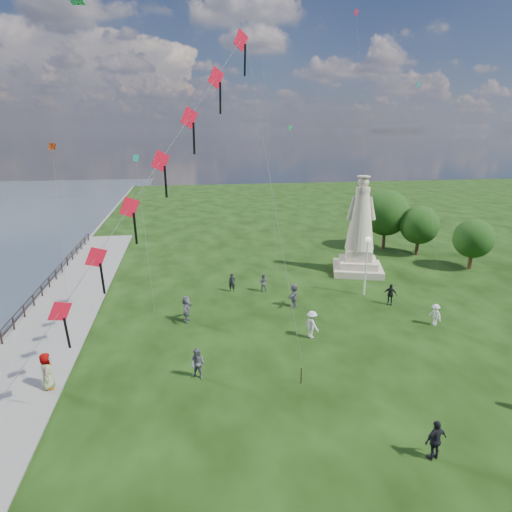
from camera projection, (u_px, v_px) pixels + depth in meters
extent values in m
cube|color=slate|center=(0.00, 349.00, 26.00)|extent=(0.30, 160.00, 0.60)
cube|color=slate|center=(32.00, 358.00, 24.44)|extent=(5.00, 60.00, 0.10)
cylinder|color=black|center=(1.00, 338.00, 25.83)|extent=(0.11, 0.11, 1.00)
cylinder|color=black|center=(14.00, 324.00, 27.73)|extent=(0.11, 0.11, 1.00)
cylinder|color=black|center=(24.00, 312.00, 29.62)|extent=(0.11, 0.11, 1.00)
cylinder|color=black|center=(34.00, 301.00, 31.51)|extent=(0.11, 0.11, 1.00)
cylinder|color=black|center=(42.00, 291.00, 33.40)|extent=(0.11, 0.11, 1.00)
cylinder|color=black|center=(49.00, 283.00, 35.29)|extent=(0.11, 0.11, 1.00)
cylinder|color=black|center=(56.00, 275.00, 37.19)|extent=(0.11, 0.11, 1.00)
cylinder|color=black|center=(62.00, 268.00, 39.08)|extent=(0.11, 0.11, 1.00)
cylinder|color=black|center=(67.00, 262.00, 40.97)|extent=(0.11, 0.11, 1.00)
cylinder|color=black|center=(72.00, 256.00, 42.86)|extent=(0.11, 0.11, 1.00)
cylinder|color=black|center=(77.00, 251.00, 44.76)|extent=(0.11, 0.11, 1.00)
cylinder|color=black|center=(81.00, 246.00, 46.65)|extent=(0.11, 0.11, 1.00)
cylinder|color=black|center=(85.00, 241.00, 48.54)|extent=(0.11, 0.11, 1.00)
cylinder|color=black|center=(88.00, 237.00, 50.43)|extent=(0.11, 0.11, 1.00)
cube|color=black|center=(0.00, 331.00, 25.70)|extent=(0.06, 52.00, 0.06)
cube|color=black|center=(1.00, 337.00, 25.82)|extent=(0.06, 52.00, 0.06)
cube|color=#BFA990|center=(357.00, 269.00, 39.47)|extent=(5.45, 5.45, 0.62)
cube|color=#BFA990|center=(358.00, 262.00, 39.29)|extent=(4.15, 4.15, 0.62)
cube|color=#BFA990|center=(359.00, 254.00, 39.06)|extent=(2.86, 2.86, 1.03)
cylinder|color=#BFA990|center=(363.00, 190.00, 37.42)|extent=(1.56, 1.56, 0.41)
sphere|color=#BFA990|center=(364.00, 182.00, 37.24)|extent=(0.95, 0.95, 0.95)
cylinder|color=#BFA990|center=(364.00, 176.00, 37.10)|extent=(1.13, 1.13, 0.10)
cylinder|color=silver|center=(366.00, 268.00, 33.42)|extent=(0.13, 0.13, 4.43)
sphere|color=white|center=(368.00, 239.00, 32.76)|extent=(0.44, 0.44, 0.44)
cylinder|color=#382314|center=(417.00, 246.00, 44.78)|extent=(0.36, 0.36, 1.98)
sphere|color=black|center=(419.00, 225.00, 44.16)|extent=(3.96, 3.96, 3.96)
cylinder|color=#382314|center=(470.00, 259.00, 40.26)|extent=(0.36, 0.36, 1.82)
sphere|color=black|center=(473.00, 238.00, 39.69)|extent=(3.63, 3.63, 3.63)
cylinder|color=#382314|center=(384.00, 238.00, 47.13)|extent=(0.36, 0.36, 2.48)
sphere|color=black|center=(386.00, 213.00, 46.35)|extent=(4.96, 4.96, 4.96)
imported|color=#595960|center=(198.00, 364.00, 22.27)|extent=(0.98, 0.87, 1.72)
imported|color=silver|center=(312.00, 324.00, 26.78)|extent=(1.03, 1.29, 1.78)
imported|color=black|center=(436.00, 440.00, 16.77)|extent=(1.11, 0.73, 1.74)
imported|color=#595960|center=(186.00, 309.00, 29.02)|extent=(1.15, 1.84, 1.84)
imported|color=black|center=(232.00, 283.00, 34.55)|extent=(0.62, 0.47, 1.52)
imported|color=#595960|center=(263.00, 282.00, 34.58)|extent=(0.84, 0.65, 1.52)
imported|color=silver|center=(435.00, 315.00, 28.53)|extent=(0.74, 1.06, 1.49)
imported|color=black|center=(390.00, 294.00, 31.94)|extent=(1.07, 0.91, 1.63)
imported|color=#595960|center=(47.00, 373.00, 21.28)|extent=(0.77, 1.04, 1.92)
imported|color=#595960|center=(294.00, 295.00, 31.50)|extent=(1.42, 1.81, 1.80)
cube|color=red|center=(60.00, 311.00, 17.40)|extent=(0.87, 0.64, 1.03)
cube|color=black|center=(67.00, 333.00, 17.60)|extent=(0.10, 0.28, 1.48)
cube|color=red|center=(96.00, 257.00, 18.12)|extent=(0.87, 0.64, 1.03)
cube|color=black|center=(102.00, 279.00, 18.32)|extent=(0.10, 0.28, 1.48)
cube|color=red|center=(130.00, 207.00, 18.83)|extent=(0.87, 0.64, 1.03)
cube|color=black|center=(135.00, 229.00, 19.03)|extent=(0.10, 0.28, 1.48)
cube|color=red|center=(160.00, 161.00, 19.54)|extent=(0.87, 0.64, 1.03)
cube|color=black|center=(166.00, 182.00, 19.74)|extent=(0.10, 0.28, 1.48)
cube|color=red|center=(189.00, 118.00, 20.25)|extent=(0.87, 0.64, 1.03)
cube|color=black|center=(194.00, 139.00, 20.46)|extent=(0.10, 0.28, 1.48)
cube|color=red|center=(216.00, 78.00, 20.97)|extent=(0.87, 0.64, 1.03)
cube|color=black|center=(220.00, 98.00, 21.17)|extent=(0.10, 0.28, 1.48)
cube|color=red|center=(241.00, 40.00, 21.68)|extent=(0.87, 0.64, 1.03)
cube|color=black|center=(245.00, 60.00, 21.88)|extent=(0.10, 0.28, 1.48)
cylinder|color=black|center=(301.00, 376.00, 21.95)|extent=(0.06, 0.06, 0.90)
cube|color=teal|center=(136.00, 158.00, 32.15)|extent=(0.51, 0.39, 0.57)
cylinder|color=#595959|center=(145.00, 233.00, 31.34)|extent=(1.02, 5.02, 10.54)
cube|color=red|center=(356.00, 12.00, 38.65)|extent=(0.51, 0.39, 0.57)
cylinder|color=#595959|center=(364.00, 143.00, 39.57)|extent=(1.02, 5.02, 22.83)
cube|color=green|center=(290.00, 128.00, 44.62)|extent=(0.51, 0.39, 0.57)
cylinder|color=#595959|center=(299.00, 192.00, 44.13)|extent=(1.02, 5.02, 12.83)
cube|color=red|center=(52.00, 146.00, 30.85)|extent=(0.51, 0.39, 0.57)
cylinder|color=#595959|center=(61.00, 231.00, 30.16)|extent=(1.02, 5.02, 11.43)
cylinder|color=#595959|center=(267.00, 127.00, 37.28)|extent=(1.02, 5.02, 25.65)
cube|color=teal|center=(418.00, 85.00, 37.91)|extent=(0.51, 0.39, 0.57)
cylinder|color=#595959|center=(428.00, 181.00, 37.93)|extent=(1.02, 5.02, 16.47)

